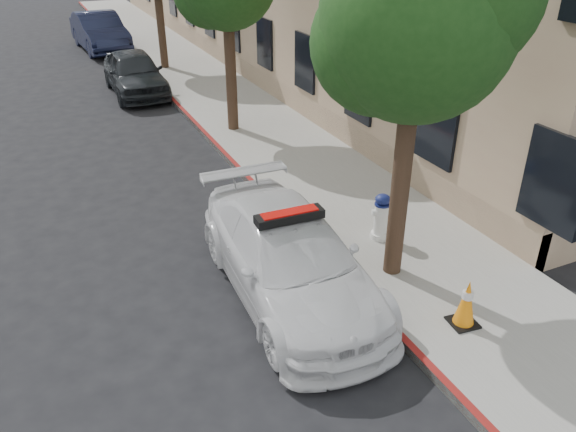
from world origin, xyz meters
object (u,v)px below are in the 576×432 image
(police_car, at_px, (289,257))
(fire_hydrant, at_px, (381,217))
(traffic_cone, at_px, (466,303))
(parked_car_far, at_px, (100,32))
(parked_car_mid, at_px, (135,73))

(police_car, relative_size, fire_hydrant, 5.32)
(traffic_cone, bearing_deg, parked_car_far, 94.68)
(parked_car_far, relative_size, traffic_cone, 6.49)
(parked_car_mid, height_order, fire_hydrant, parked_car_mid)
(parked_car_far, relative_size, fire_hydrant, 5.47)
(police_car, height_order, parked_car_far, parked_car_far)
(parked_car_far, bearing_deg, fire_hydrant, -88.16)
(fire_hydrant, distance_m, traffic_cone, 2.69)
(parked_car_far, distance_m, fire_hydrant, 20.10)
(fire_hydrant, bearing_deg, police_car, -144.06)
(police_car, bearing_deg, traffic_cone, -43.25)
(parked_car_mid, xyz_separation_m, parked_car_far, (0.00, 7.80, 0.09))
(police_car, bearing_deg, fire_hydrant, 19.45)
(traffic_cone, bearing_deg, fire_hydrant, 84.49)
(police_car, xyz_separation_m, traffic_cone, (1.95, -1.99, -0.17))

